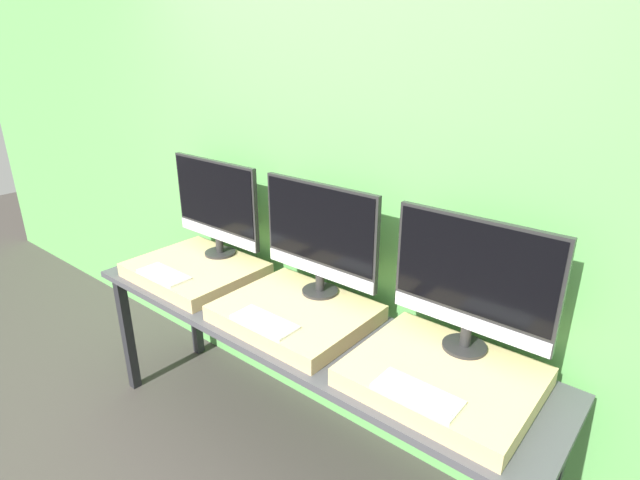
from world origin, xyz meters
TOP-DOWN VIEW (x-y plane):
  - wall_back at (0.00, 0.65)m, footprint 8.00×0.04m
  - workbench at (0.00, 0.29)m, footprint 2.27×0.58m
  - wooden_riser_left at (-0.70, 0.29)m, footprint 0.62×0.52m
  - monitor_left at (-0.70, 0.46)m, footprint 0.60×0.16m
  - keyboard_left at (-0.70, 0.11)m, footprint 0.28×0.12m
  - wooden_riser_center at (0.00, 0.29)m, footprint 0.62×0.52m
  - monitor_center at (0.00, 0.46)m, footprint 0.60×0.16m
  - keyboard_center at (0.00, 0.11)m, footprint 0.28×0.12m
  - wooden_riser_right at (0.70, 0.29)m, footprint 0.62×0.52m
  - monitor_right at (0.70, 0.46)m, footprint 0.60×0.16m
  - keyboard_right at (0.70, 0.11)m, footprint 0.28×0.12m

SIDE VIEW (x-z plane):
  - workbench at x=0.00m, z-range 0.30..1.04m
  - wooden_riser_left at x=-0.70m, z-range 0.74..0.81m
  - wooden_riser_center at x=0.00m, z-range 0.74..0.81m
  - wooden_riser_right at x=0.70m, z-range 0.74..0.81m
  - keyboard_left at x=-0.70m, z-range 0.81..0.83m
  - keyboard_center at x=0.00m, z-range 0.81..0.83m
  - keyboard_right at x=0.70m, z-range 0.81..0.83m
  - monitor_left at x=-0.70m, z-range 0.84..1.35m
  - monitor_center at x=0.00m, z-range 0.84..1.35m
  - monitor_right at x=0.70m, z-range 0.84..1.35m
  - wall_back at x=0.00m, z-range 0.00..2.60m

